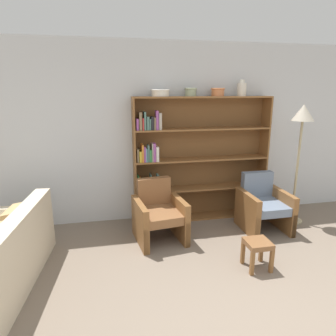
{
  "coord_description": "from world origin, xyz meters",
  "views": [
    {
      "loc": [
        -1.22,
        -1.81,
        2.04
      ],
      "look_at": [
        -0.39,
        2.27,
        0.95
      ],
      "focal_mm": 32.0,
      "sensor_mm": 36.0,
      "label": 1
    }
  ],
  "objects_px": {
    "bowl_terracotta": "(218,92)",
    "vase_tall": "(242,89)",
    "bookshelf": "(189,163)",
    "armchair_cushioned": "(263,205)",
    "floor_lamp": "(302,125)",
    "armchair_leather": "(159,214)",
    "footstool": "(258,247)",
    "bowl_cream": "(160,92)",
    "bowl_brass": "(191,92)"
  },
  "relations": [
    {
      "from": "armchair_cushioned",
      "to": "bowl_brass",
      "type": "bearing_deg",
      "value": -31.28
    },
    {
      "from": "armchair_leather",
      "to": "footstool",
      "type": "distance_m",
      "value": 1.39
    },
    {
      "from": "bowl_terracotta",
      "to": "floor_lamp",
      "type": "xyz_separation_m",
      "value": [
        1.18,
        -0.44,
        -0.47
      ]
    },
    {
      "from": "bookshelf",
      "to": "bowl_brass",
      "type": "relative_size",
      "value": 11.24
    },
    {
      "from": "bowl_terracotta",
      "to": "vase_tall",
      "type": "bearing_deg",
      "value": -0.0
    },
    {
      "from": "vase_tall",
      "to": "armchair_cushioned",
      "type": "bearing_deg",
      "value": -72.97
    },
    {
      "from": "bowl_brass",
      "to": "bowl_cream",
      "type": "bearing_deg",
      "value": -180.0
    },
    {
      "from": "floor_lamp",
      "to": "footstool",
      "type": "xyz_separation_m",
      "value": [
        -1.19,
        -1.11,
        -1.27
      ]
    },
    {
      "from": "armchair_leather",
      "to": "armchair_cushioned",
      "type": "distance_m",
      "value": 1.58
    },
    {
      "from": "bowl_terracotta",
      "to": "armchair_leather",
      "type": "distance_m",
      "value": 2.02
    },
    {
      "from": "bowl_terracotta",
      "to": "armchair_cushioned",
      "type": "relative_size",
      "value": 0.26
    },
    {
      "from": "bowl_brass",
      "to": "footstool",
      "type": "relative_size",
      "value": 0.55
    },
    {
      "from": "floor_lamp",
      "to": "bookshelf",
      "type": "bearing_deg",
      "value": 163.94
    },
    {
      "from": "bowl_cream",
      "to": "bowl_brass",
      "type": "xyz_separation_m",
      "value": [
        0.46,
        0.0,
        0.01
      ]
    },
    {
      "from": "bowl_terracotta",
      "to": "bowl_cream",
      "type": "bearing_deg",
      "value": 180.0
    },
    {
      "from": "floor_lamp",
      "to": "armchair_cushioned",
      "type": "bearing_deg",
      "value": -166.0
    },
    {
      "from": "bowl_brass",
      "to": "footstool",
      "type": "bearing_deg",
      "value": -75.24
    },
    {
      "from": "bookshelf",
      "to": "armchair_leather",
      "type": "distance_m",
      "value": 1.02
    },
    {
      "from": "footstool",
      "to": "bowl_cream",
      "type": "bearing_deg",
      "value": 119.24
    },
    {
      "from": "armchair_leather",
      "to": "footstool",
      "type": "height_order",
      "value": "armchair_leather"
    },
    {
      "from": "armchair_cushioned",
      "to": "floor_lamp",
      "type": "distance_m",
      "value": 1.33
    },
    {
      "from": "bookshelf",
      "to": "floor_lamp",
      "type": "distance_m",
      "value": 1.77
    },
    {
      "from": "floor_lamp",
      "to": "footstool",
      "type": "distance_m",
      "value": 2.07
    },
    {
      "from": "bowl_cream",
      "to": "vase_tall",
      "type": "height_order",
      "value": "vase_tall"
    },
    {
      "from": "bowl_brass",
      "to": "armchair_cushioned",
      "type": "distance_m",
      "value": 2.01
    },
    {
      "from": "floor_lamp",
      "to": "bowl_brass",
      "type": "bearing_deg",
      "value": 164.71
    },
    {
      "from": "bookshelf",
      "to": "bowl_terracotta",
      "type": "bearing_deg",
      "value": -2.98
    },
    {
      "from": "bowl_terracotta",
      "to": "footstool",
      "type": "xyz_separation_m",
      "value": [
        -0.02,
        -1.54,
        -1.75
      ]
    },
    {
      "from": "armchair_leather",
      "to": "bowl_terracotta",
      "type": "bearing_deg",
      "value": -157.54
    },
    {
      "from": "armchair_cushioned",
      "to": "armchair_leather",
      "type": "bearing_deg",
      "value": -0.45
    },
    {
      "from": "bookshelf",
      "to": "footstool",
      "type": "height_order",
      "value": "bookshelf"
    },
    {
      "from": "bowl_brass",
      "to": "footstool",
      "type": "distance_m",
      "value": 2.37
    },
    {
      "from": "armchair_cushioned",
      "to": "footstool",
      "type": "relative_size",
      "value": 2.38
    },
    {
      "from": "bowl_cream",
      "to": "armchair_cushioned",
      "type": "distance_m",
      "value": 2.26
    },
    {
      "from": "vase_tall",
      "to": "floor_lamp",
      "type": "relative_size",
      "value": 0.13
    },
    {
      "from": "bowl_cream",
      "to": "vase_tall",
      "type": "xyz_separation_m",
      "value": [
        1.27,
        -0.0,
        0.05
      ]
    },
    {
      "from": "armchair_cushioned",
      "to": "bowl_cream",
      "type": "bearing_deg",
      "value": -22.65
    },
    {
      "from": "floor_lamp",
      "to": "footstool",
      "type": "relative_size",
      "value": 5.3
    },
    {
      "from": "bowl_cream",
      "to": "armchair_leather",
      "type": "xyz_separation_m",
      "value": [
        -0.14,
        -0.59,
        -1.63
      ]
    },
    {
      "from": "armchair_leather",
      "to": "floor_lamp",
      "type": "distance_m",
      "value": 2.49
    },
    {
      "from": "bowl_terracotta",
      "to": "armchair_cushioned",
      "type": "xyz_separation_m",
      "value": [
        0.57,
        -0.59,
        -1.64
      ]
    },
    {
      "from": "bowl_terracotta",
      "to": "vase_tall",
      "type": "height_order",
      "value": "vase_tall"
    },
    {
      "from": "vase_tall",
      "to": "armchair_cushioned",
      "type": "relative_size",
      "value": 0.29
    },
    {
      "from": "bowl_cream",
      "to": "armchair_cushioned",
      "type": "relative_size",
      "value": 0.33
    },
    {
      "from": "footstool",
      "to": "bowl_terracotta",
      "type": "bearing_deg",
      "value": 89.4
    },
    {
      "from": "vase_tall",
      "to": "footstool",
      "type": "distance_m",
      "value": 2.39
    },
    {
      "from": "armchair_leather",
      "to": "armchair_cushioned",
      "type": "relative_size",
      "value": 1.0
    },
    {
      "from": "bowl_cream",
      "to": "footstool",
      "type": "distance_m",
      "value": 2.48
    },
    {
      "from": "floor_lamp",
      "to": "bowl_terracotta",
      "type": "bearing_deg",
      "value": 159.62
    },
    {
      "from": "bookshelf",
      "to": "armchair_cushioned",
      "type": "bearing_deg",
      "value": -31.87
    }
  ]
}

